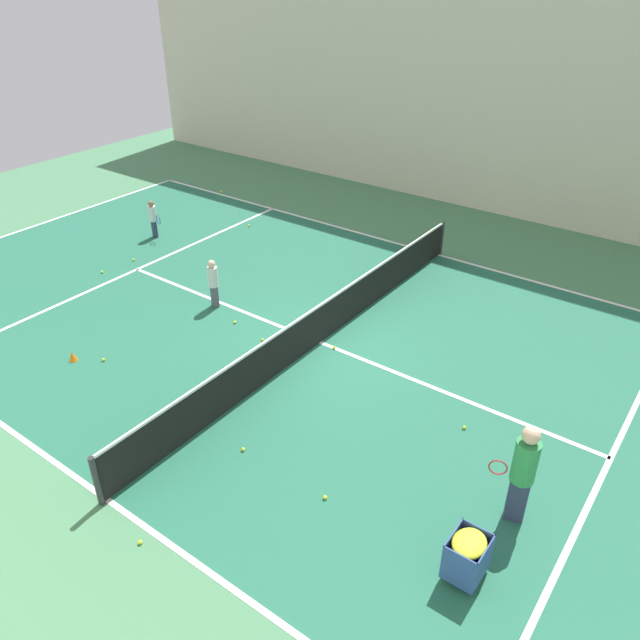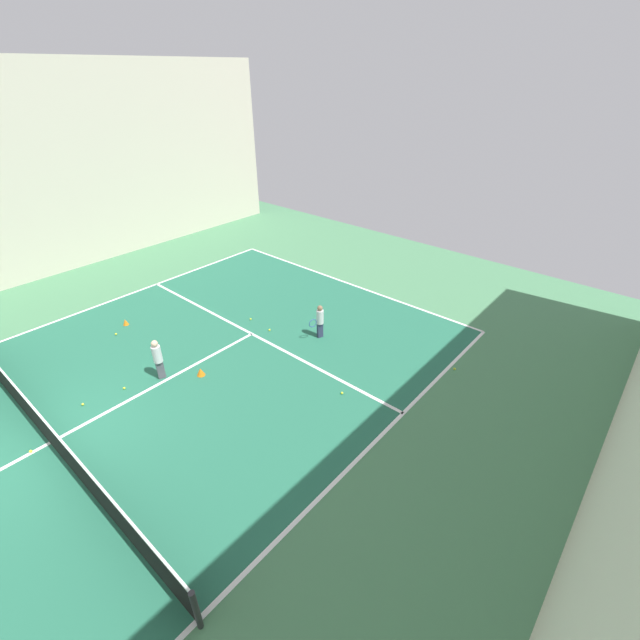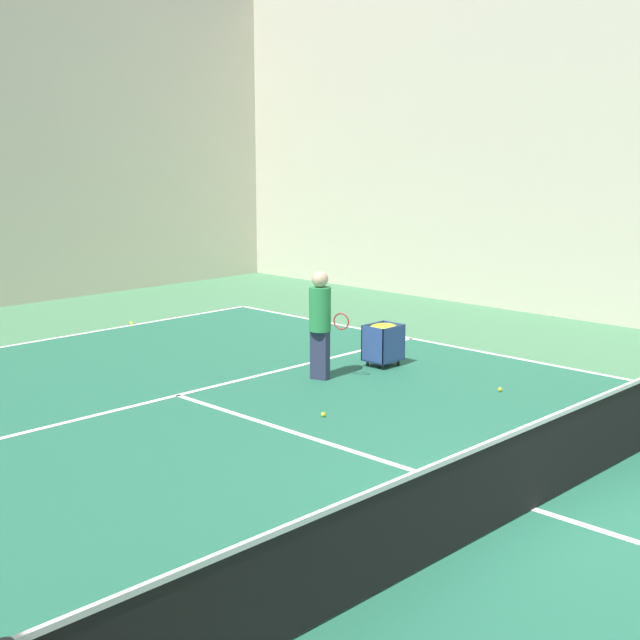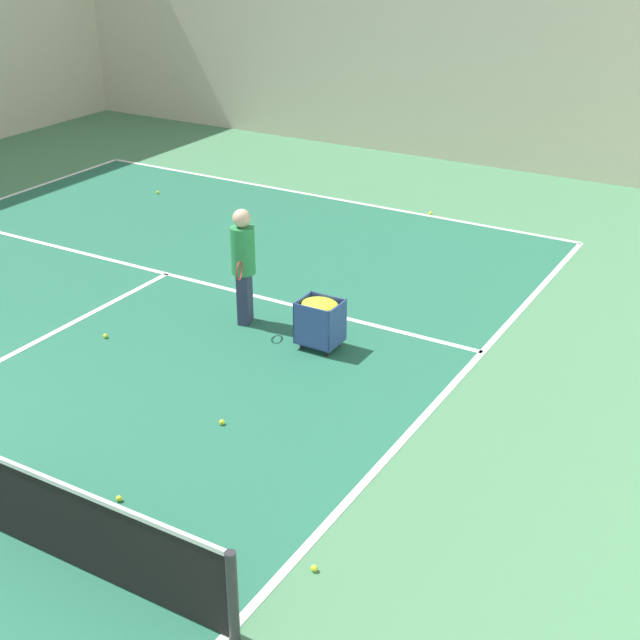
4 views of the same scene
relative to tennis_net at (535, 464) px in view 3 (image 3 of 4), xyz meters
The scene contains 13 objects.
ground_plane 0.51m from the tennis_net, ahead, with size 35.07×35.07×0.00m, color #477F56.
court_playing_area 0.51m from the tennis_net, ahead, with size 11.58×22.84×0.00m.
line_baseline_far 11.43m from the tennis_net, 90.00° to the left, with size 11.58×0.10×0.00m, color white.
line_service_far 6.30m from the tennis_net, 90.00° to the left, with size 11.58×0.10×0.00m, color white.
line_centre_service 0.51m from the tennis_net, ahead, with size 0.10×12.56×0.00m, color white.
tennis_net is the anchor object (origin of this frame).
coach_at_net 5.88m from the tennis_net, 67.16° to the left, with size 0.46×0.70×1.82m.
ball_cart 6.41m from the tennis_net, 54.81° to the left, with size 0.60×0.50×0.76m.
tennis_ball_1 4.68m from the tennis_net, 37.34° to the left, with size 0.07×0.07×0.07m, color yellow.
tennis_ball_5 3.81m from the tennis_net, 15.29° to the left, with size 0.07×0.07×0.07m, color yellow.
tennis_ball_8 4.00m from the tennis_net, 78.48° to the left, with size 0.07×0.07×0.07m, color yellow.
tennis_ball_10 11.82m from the tennis_net, 76.98° to the left, with size 0.07×0.07×0.07m, color yellow.
tennis_ball_13 0.63m from the tennis_net, 86.68° to the left, with size 0.07×0.07×0.07m, color yellow.
Camera 3 is at (-7.99, -4.62, 3.83)m, focal length 50.00 mm.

